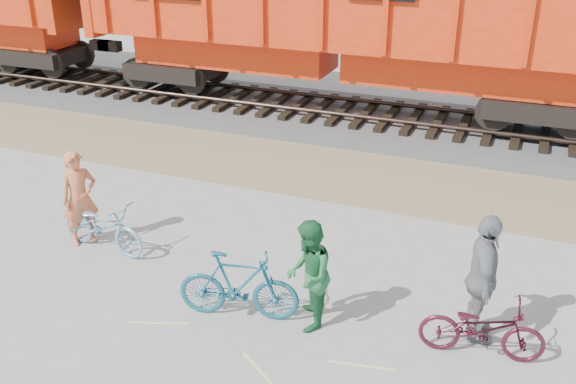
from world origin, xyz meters
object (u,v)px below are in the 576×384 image
at_px(bicycle_teal, 238,286).
at_px(bicycle_blue, 103,226).
at_px(hopper_car_center, 341,11).
at_px(person_solo, 80,198).
at_px(person_woman, 483,279).
at_px(person_man, 308,275).
at_px(bicycle_maroon, 482,328).

bearing_deg(bicycle_teal, bicycle_blue, 60.49).
height_order(hopper_car_center, bicycle_blue, hopper_car_center).
bearing_deg(bicycle_blue, person_solo, 85.11).
height_order(bicycle_blue, person_solo, person_solo).
distance_m(hopper_car_center, bicycle_blue, 8.81).
bearing_deg(bicycle_teal, person_woman, -88.87).
bearing_deg(person_man, bicycle_teal, -96.30).
relative_size(bicycle_maroon, person_solo, 0.95).
height_order(hopper_car_center, person_solo, hopper_car_center).
bearing_deg(person_woman, hopper_car_center, 18.64).
bearing_deg(bicycle_maroon, bicycle_blue, 77.44).
height_order(bicycle_maroon, person_woman, person_woman).
relative_size(person_solo, person_woman, 0.91).
bearing_deg(person_man, bicycle_blue, -117.60).
xyz_separation_m(person_man, person_woman, (2.28, 0.62, 0.12)).
relative_size(bicycle_teal, bicycle_maroon, 1.08).
bearing_deg(bicycle_teal, hopper_car_center, -3.80).
distance_m(hopper_car_center, bicycle_teal, 9.64).
xyz_separation_m(bicycle_blue, bicycle_maroon, (6.44, -0.50, -0.03)).
bearing_deg(person_woman, bicycle_blue, 78.23).
relative_size(bicycle_blue, person_woman, 0.93).
bearing_deg(person_man, hopper_car_center, 177.73).
height_order(bicycle_maroon, person_solo, person_solo).
relative_size(hopper_car_center, bicycle_blue, 8.00).
height_order(person_solo, person_woman, person_woman).
relative_size(bicycle_blue, person_man, 1.06).
relative_size(person_solo, person_man, 1.05).
relative_size(bicycle_blue, bicycle_teal, 0.98).
height_order(bicycle_blue, bicycle_maroon, bicycle_blue).
relative_size(bicycle_blue, bicycle_maroon, 1.07).
xyz_separation_m(bicycle_teal, person_man, (1.00, 0.20, 0.29)).
bearing_deg(bicycle_teal, person_solo, 61.22).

